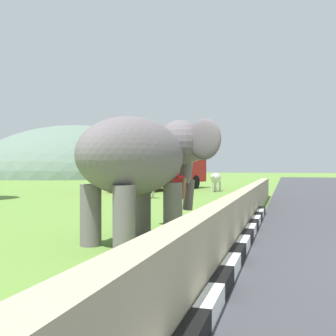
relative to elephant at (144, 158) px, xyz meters
name	(u,v)px	position (x,y,z in m)	size (l,w,h in m)	color
striped_curb	(235,260)	(-2.02, -2.27, -1.71)	(16.20, 0.20, 0.24)	white
barrier_parapet	(234,218)	(0.33, -1.97, -1.33)	(28.00, 0.36, 1.00)	tan
elephant	(144,158)	(0.00, 0.00, 0.00)	(4.08, 3.00, 2.83)	slate
person_handler	(176,194)	(1.38, -0.36, -0.90)	(0.38, 0.62, 1.66)	navy
bus_red	(160,160)	(18.57, 5.40, 0.26)	(9.48, 5.05, 3.50)	#B21E1E
cow_near	(143,181)	(11.42, 4.08, -0.95)	(1.11, 1.91, 1.23)	beige
cow_mid	(216,178)	(18.22, 1.41, -0.95)	(1.90, 0.70, 1.23)	beige
hill_east	(84,177)	(53.33, 29.56, -1.83)	(39.59, 31.67, 16.91)	slate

